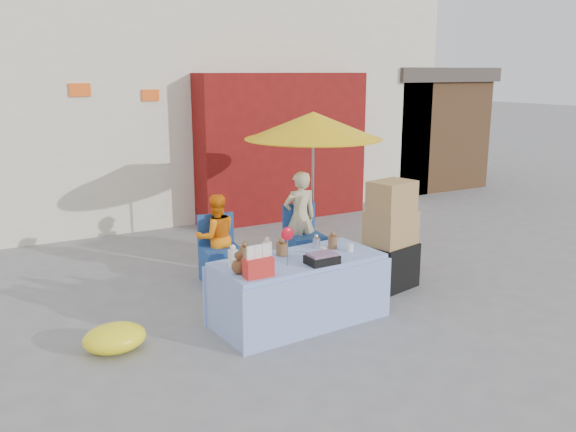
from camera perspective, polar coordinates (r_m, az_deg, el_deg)
ground at (r=6.73m, az=0.71°, el=-9.60°), size 80.00×80.00×0.00m
backdrop at (r=13.37m, az=-14.35°, el=15.04°), size 14.00×8.00×7.80m
market_table at (r=6.55m, az=0.97°, el=-6.86°), size 1.89×0.97×1.11m
chair_left at (r=7.83m, az=-6.28°, el=-4.32°), size 0.53×0.52×0.85m
chair_right at (r=8.38m, az=1.58°, el=-3.05°), size 0.53×0.52×0.85m
vendor_orange at (r=7.87m, az=-6.74°, el=-1.96°), size 0.58×0.48×1.12m
vendor_beige at (r=8.39m, az=1.11°, el=-0.21°), size 0.51×0.36×1.31m
umbrella at (r=8.47m, az=2.38°, el=8.40°), size 1.90×1.90×2.09m
box_stack at (r=7.60m, az=9.56°, el=-2.11°), size 0.70×0.62×1.35m
tarp_bundle at (r=6.19m, az=-15.91°, el=-10.93°), size 0.73×0.65×0.27m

